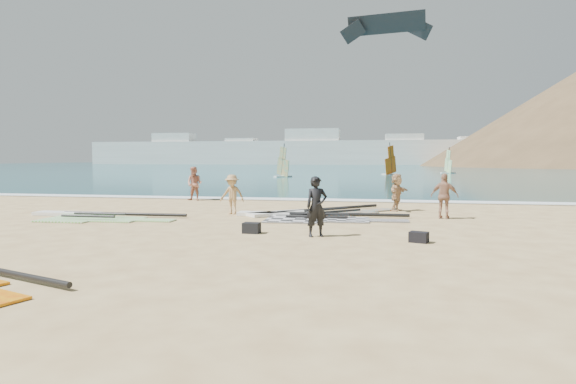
% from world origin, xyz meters
% --- Properties ---
extents(ground, '(300.00, 300.00, 0.00)m').
position_xyz_m(ground, '(0.00, 0.00, 0.00)').
color(ground, tan).
rests_on(ground, ground).
extents(sea, '(300.00, 240.00, 0.06)m').
position_xyz_m(sea, '(0.00, 132.00, 0.00)').
color(sea, '#0B4750').
rests_on(sea, ground).
extents(surf_line, '(300.00, 1.20, 0.04)m').
position_xyz_m(surf_line, '(0.00, 12.30, 0.00)').
color(surf_line, white).
rests_on(surf_line, ground).
extents(far_town, '(160.00, 8.00, 12.00)m').
position_xyz_m(far_town, '(-15.72, 150.00, 4.49)').
color(far_town, white).
rests_on(far_town, ground).
extents(rig_grey, '(6.25, 2.48, 0.20)m').
position_xyz_m(rig_grey, '(0.16, 5.10, 0.05)').
color(rig_grey, '#262729').
rests_on(rig_grey, ground).
extents(rig_green, '(5.93, 2.33, 0.20)m').
position_xyz_m(rig_green, '(-7.46, 3.73, 0.05)').
color(rig_green, '#52C627').
rests_on(rig_green, ground).
extents(rig_orange, '(5.50, 4.89, 0.20)m').
position_xyz_m(rig_orange, '(0.33, 6.35, 0.05)').
color(rig_orange, orange).
rests_on(rig_orange, ground).
extents(gear_bag_near, '(0.48, 0.36, 0.30)m').
position_xyz_m(gear_bag_near, '(-0.80, 1.39, 0.15)').
color(gear_bag_near, black).
rests_on(gear_bag_near, ground).
extents(gear_bag_far, '(0.53, 0.44, 0.27)m').
position_xyz_m(gear_bag_far, '(3.75, 0.74, 0.13)').
color(gear_bag_far, black).
rests_on(gear_bag_far, ground).
extents(person_wetsuit, '(0.71, 0.62, 1.64)m').
position_xyz_m(person_wetsuit, '(1.09, 1.15, 0.82)').
color(person_wetsuit, black).
rests_on(person_wetsuit, ground).
extents(beachgoer_left, '(0.90, 0.74, 1.71)m').
position_xyz_m(beachgoer_left, '(-6.43, 11.11, 0.85)').
color(beachgoer_left, '#B57058').
rests_on(beachgoer_left, ground).
extents(beachgoer_mid, '(1.03, 0.67, 1.51)m').
position_xyz_m(beachgoer_mid, '(-2.76, 5.77, 0.75)').
color(beachgoer_mid, '#AD824F').
rests_on(beachgoer_mid, ground).
extents(beachgoer_back, '(1.01, 0.61, 1.60)m').
position_xyz_m(beachgoer_back, '(4.99, 5.85, 0.80)').
color(beachgoer_back, '#A7765B').
rests_on(beachgoer_back, ground).
extents(beachgoer_right, '(0.97, 1.47, 1.52)m').
position_xyz_m(beachgoer_right, '(3.42, 8.09, 0.76)').
color(beachgoer_right, tan).
rests_on(beachgoer_right, ground).
extents(windsurfer_left, '(1.92, 1.91, 3.83)m').
position_xyz_m(windsurfer_left, '(-8.14, 41.60, 1.16)').
color(windsurfer_left, white).
rests_on(windsurfer_left, ground).
extents(windsurfer_centre, '(2.31, 2.43, 4.20)m').
position_xyz_m(windsurfer_centre, '(3.98, 51.15, 1.24)').
color(windsurfer_centre, white).
rests_on(windsurfer_centre, ground).
extents(windsurfer_right, '(2.14, 2.44, 3.75)m').
position_xyz_m(windsurfer_right, '(12.08, 59.34, 1.14)').
color(windsurfer_right, white).
rests_on(windsurfer_right, ground).
extents(kitesurf_kite, '(9.51, 2.31, 2.90)m').
position_xyz_m(kitesurf_kite, '(3.08, 40.92, 16.06)').
color(kitesurf_kite, black).
rests_on(kitesurf_kite, ground).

